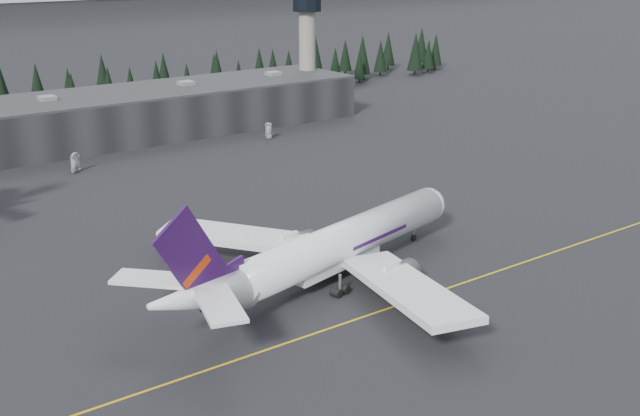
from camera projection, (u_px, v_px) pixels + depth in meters
ground at (399, 297)px, 121.29m from camera, size 1400.00×1400.00×0.00m
taxiline at (408, 302)px, 119.76m from camera, size 400.00×0.40×0.02m
terminal at (87, 119)px, 214.72m from camera, size 160.00×30.00×12.60m
control_tower at (307, 36)px, 254.11m from camera, size 10.00×10.00×37.70m
treeline at (41, 95)px, 242.58m from camera, size 360.00×20.00×15.00m
jet_main at (322, 251)px, 124.36m from camera, size 66.08×60.31×19.73m
gse_vehicle_a at (75, 170)px, 187.75m from camera, size 4.27×5.40×1.36m
gse_vehicle_b at (269, 136)px, 220.55m from camera, size 4.84×4.12×1.57m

